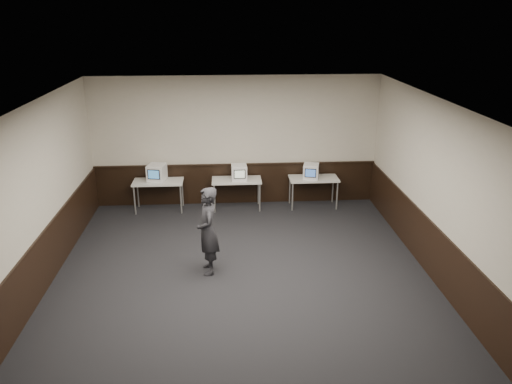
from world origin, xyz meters
TOP-DOWN VIEW (x-y plane):
  - floor at (0.00, 0.00)m, footprint 8.00×8.00m
  - ceiling at (0.00, 0.00)m, footprint 8.00×8.00m
  - back_wall at (0.00, 4.00)m, footprint 7.00×0.00m
  - front_wall at (0.00, -4.00)m, footprint 7.00×0.00m
  - left_wall at (-3.50, 0.00)m, footprint 0.00×8.00m
  - right_wall at (3.50, 0.00)m, footprint 0.00×8.00m
  - wainscot_back at (0.00, 3.98)m, footprint 6.98×0.04m
  - wainscot_left at (-3.48, 0.00)m, footprint 0.04×7.98m
  - wainscot_right at (3.48, 0.00)m, footprint 0.04×7.98m
  - wainscot_rail at (0.00, 3.96)m, footprint 6.98×0.06m
  - desk_left at (-1.90, 3.60)m, footprint 1.20×0.60m
  - desk_center at (0.00, 3.60)m, footprint 1.20×0.60m
  - desk_right at (1.90, 3.60)m, footprint 1.20×0.60m
  - emac_left at (-1.92, 3.64)m, footprint 0.49×0.50m
  - emac_center at (0.06, 3.57)m, footprint 0.38×0.41m
  - emac_right at (1.82, 3.55)m, footprint 0.45×0.46m
  - person at (-0.62, 0.45)m, footprint 0.47×0.66m

SIDE VIEW (x-z plane):
  - floor at x=0.00m, z-range 0.00..0.00m
  - wainscot_back at x=0.00m, z-range 0.00..1.00m
  - wainscot_left at x=-3.48m, z-range 0.00..1.00m
  - wainscot_right at x=3.48m, z-range 0.00..1.00m
  - desk_left at x=-1.90m, z-range 0.30..1.05m
  - desk_center at x=0.00m, z-range 0.30..1.05m
  - desk_right at x=1.90m, z-range 0.30..1.05m
  - person at x=-0.62m, z-range 0.00..1.67m
  - emac_right at x=1.82m, z-range 0.75..1.12m
  - emac_center at x=0.06m, z-range 0.75..1.12m
  - emac_left at x=-1.92m, z-range 0.75..1.15m
  - wainscot_rail at x=0.00m, z-range 1.00..1.04m
  - back_wall at x=0.00m, z-range -1.90..5.10m
  - front_wall at x=0.00m, z-range -1.90..5.10m
  - left_wall at x=-3.50m, z-range -2.40..5.60m
  - right_wall at x=3.50m, z-range -2.40..5.60m
  - ceiling at x=0.00m, z-range 3.20..3.20m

